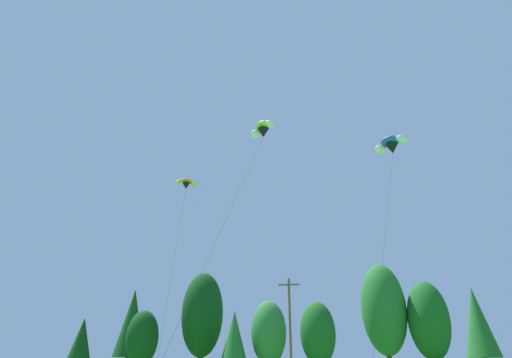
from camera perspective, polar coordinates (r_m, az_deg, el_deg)
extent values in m
cone|color=#0F3D14|center=(66.22, -22.56, -19.59)|extent=(3.42, 3.42, 6.13)
cone|color=#144719|center=(65.46, -16.45, -18.08)|extent=(4.32, 4.32, 9.15)
ellipsoid|color=#0F3D14|center=(61.60, -15.14, -20.05)|extent=(4.24, 4.24, 7.10)
ellipsoid|color=#0F3D14|center=(61.45, -7.27, -17.64)|extent=(5.66, 5.66, 11.23)
cone|color=#236628|center=(56.66, -2.97, -20.60)|extent=(3.49, 3.49, 6.35)
ellipsoid|color=#2D7033|center=(57.65, 1.73, -19.99)|extent=(4.51, 4.51, 7.87)
ellipsoid|color=#19561E|center=(56.87, 8.36, -19.90)|extent=(4.42, 4.42, 7.63)
ellipsoid|color=#236628|center=(60.85, 16.86, -16.44)|extent=(5.83, 5.83, 11.71)
ellipsoid|color=#19561E|center=(60.63, 22.31, -17.21)|extent=(5.12, 5.12, 9.65)
cone|color=#236628|center=(64.75, 27.78, -16.67)|extent=(4.19, 4.19, 8.72)
cylinder|color=brown|center=(44.75, 4.65, -19.89)|extent=(0.26, 0.26, 10.44)
cube|color=brown|center=(45.31, 4.45, -14.06)|extent=(2.20, 0.14, 0.14)
ellipsoid|color=orange|center=(43.65, -9.38, -0.30)|extent=(1.49, 1.32, 0.54)
ellipsoid|color=yellow|center=(43.76, -8.37, -0.76)|extent=(0.88, 0.88, 0.68)
ellipsoid|color=yellow|center=(43.37, -10.44, -0.40)|extent=(0.89, 0.81, 0.68)
cone|color=black|center=(43.51, -9.45, -0.94)|extent=(1.02, 1.02, 0.63)
cylinder|color=black|center=(33.00, -10.83, -9.51)|extent=(4.26, 15.72, 16.94)
ellipsoid|color=blue|center=(45.27, 17.72, 4.86)|extent=(2.60, 2.62, 0.99)
ellipsoid|color=white|center=(44.45, 19.10, 5.08)|extent=(1.68, 1.65, 1.19)
ellipsoid|color=white|center=(45.78, 16.50, 3.83)|extent=(1.64, 1.67, 1.19)
cone|color=black|center=(45.01, 17.97, 3.90)|extent=(1.67, 1.67, 1.01)
cylinder|color=black|center=(35.06, 17.07, -7.03)|extent=(5.66, 12.18, 20.12)
ellipsoid|color=#93D633|center=(35.33, 0.86, 7.17)|extent=(1.86, 1.88, 0.84)
ellipsoid|color=white|center=(34.49, 1.89, 7.47)|extent=(1.14, 1.13, 0.98)
ellipsoid|color=white|center=(35.90, -0.12, 6.09)|extent=(1.13, 1.14, 0.98)
cone|color=black|center=(35.06, 0.99, 6.24)|extent=(1.30, 1.30, 0.79)
cylinder|color=black|center=(28.19, -4.60, -6.57)|extent=(4.70, 7.67, 17.71)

